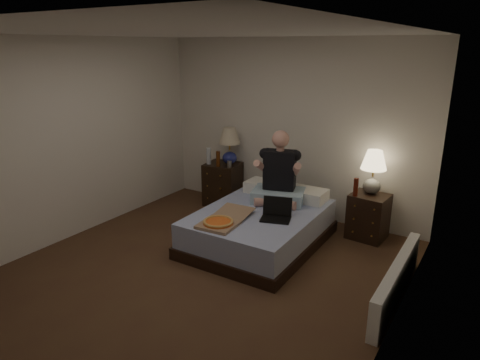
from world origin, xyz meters
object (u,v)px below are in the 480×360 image
Objects in this scene: nightstand_left at (223,184)px; lamp_left at (230,146)px; bed at (259,228)px; beer_bottle_right at (356,187)px; nightstand_right at (368,216)px; pizza_box at (218,223)px; beer_bottle_left at (218,159)px; soda_can at (229,164)px; person at (279,167)px; laptop at (276,210)px; radiator at (396,281)px; lamp_right at (373,172)px; water_bottle at (209,156)px.

nightstand_left is 0.62m from lamp_left.
bed is 1.30m from beer_bottle_right.
nightstand_right is at bearing 43.07° from beer_bottle_right.
pizza_box is (-1.25, -1.55, 0.19)m from nightstand_right.
soda_can is at bearing 14.00° from beer_bottle_left.
bed is 3.01× the size of nightstand_right.
person is (1.03, -0.40, 0.20)m from soda_can.
radiator is (1.45, -0.22, -0.36)m from laptop.
lamp_right is at bearing -6.66° from nightstand_left.
nightstand_right is (2.27, -0.02, -0.03)m from nightstand_left.
bed is 1.37m from soda_can.
water_bottle is (-1.36, 0.81, 0.56)m from bed.
nightstand_right is at bearing -81.02° from lamp_right.
lamp_right reaches higher than soda_can.
water_bottle is at bearing -151.38° from nightstand_left.
nightstand_left is 3.20m from radiator.
lamp_left is 0.60× the size of person.
bed is at bearing 168.47° from radiator.
lamp_left is at bearing 137.05° from person.
soda_can reaches higher than bed.
lamp_left is 5.60× the size of soda_can.
lamp_left is (-1.09, 0.98, 0.72)m from bed.
beer_bottle_left reaches higher than soda_can.
water_bottle is 2.50× the size of soda_can.
beer_bottle_right reaches higher than nightstand_right.
water_bottle is 0.20m from beer_bottle_left.
beer_bottle_left is 1.26m from person.
radiator is (0.65, -1.27, -0.09)m from nightstand_right.
person is (-0.90, -0.35, 0.20)m from beer_bottle_right.
beer_bottle_left is 2.10m from beer_bottle_right.
nightstand_left is 0.41× the size of radiator.
nightstand_right reaches higher than pizza_box.
water_bottle is at bearing -172.73° from nightstand_right.
water_bottle reaches higher than laptop.
lamp_left reaches higher than pizza_box.
nightstand_left is at bearing 36.54° from water_bottle.
nightstand_left is at bearing 150.56° from soda_can.
lamp_left is at bearing 18.07° from nightstand_left.
soda_can is 0.43× the size of beer_bottle_right.
laptop is 0.69m from pizza_box.
bed is 17.63× the size of soda_can.
bed is 1.68m from water_bottle.
nightstand_right is 1.72× the size of laptop.
bed is at bearing -140.40° from beer_bottle_right.
beer_bottle_right is 0.68× the size of laptop.
bed is 1.10× the size of radiator.
laptop reaches higher than nightstand_right.
radiator is (1.70, -0.78, -0.71)m from person.
nightstand_left is 1.84m from laptop.
nightstand_left reaches higher than radiator.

